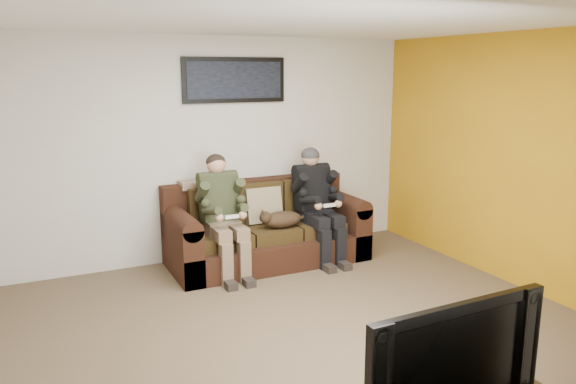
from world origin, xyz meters
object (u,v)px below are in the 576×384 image
person_left (222,208)px  framed_poster (235,80)px  television (442,353)px  person_right (317,197)px  cat (281,219)px  sofa (265,231)px

person_left → framed_poster: size_ratio=1.05×
television → person_right: bearing=69.9°
cat → framed_poster: (-0.28, 0.65, 1.55)m
framed_poster → television: (-0.41, -4.17, -1.34)m
sofa → person_right: 0.73m
person_left → cat: person_left is taller
cat → framed_poster: bearing=113.4°
framed_poster → television: size_ratio=1.12×
person_right → television: 3.79m
framed_poster → cat: bearing=-66.6°
framed_poster → sofa: bearing=-62.5°
framed_poster → television: 4.40m
sofa → framed_poster: size_ratio=1.82×
person_left → person_right: 1.17m
person_right → cat: 0.54m
sofa → person_left: person_left is taller
sofa → framed_poster: 1.80m
sofa → framed_poster: (-0.20, 0.38, 1.75)m
person_left → framed_poster: framed_poster is taller
sofa → person_left: bearing=-162.0°
person_left → cat: 0.70m
cat → television: 3.59m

